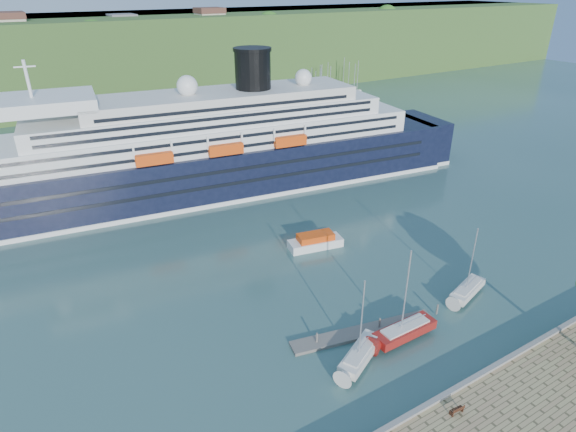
# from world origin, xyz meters

# --- Properties ---
(ground) EXTENTS (400.00, 400.00, 0.00)m
(ground) POSITION_xyz_m (0.00, 0.00, 0.00)
(ground) COLOR #2B4D49
(ground) RESTS_ON ground
(far_hillside) EXTENTS (400.00, 50.00, 24.00)m
(far_hillside) POSITION_xyz_m (0.00, 145.00, 12.00)
(far_hillside) COLOR #395C24
(far_hillside) RESTS_ON ground
(quay_coping) EXTENTS (220.00, 0.50, 0.30)m
(quay_coping) POSITION_xyz_m (0.00, -0.20, 1.15)
(quay_coping) COLOR slate
(quay_coping) RESTS_ON promenade
(cruise_ship) EXTENTS (107.11, 29.38, 23.80)m
(cruise_ship) POSITION_xyz_m (-1.87, 55.52, 11.90)
(cruise_ship) COLOR black
(cruise_ship) RESTS_ON ground
(park_bench) EXTENTS (1.38, 0.66, 0.86)m
(park_bench) POSITION_xyz_m (-1.71, -1.96, 1.43)
(park_bench) COLOR #482414
(park_bench) RESTS_ON promenade
(floating_pontoon) EXTENTS (16.24, 5.31, 0.36)m
(floating_pontoon) POSITION_xyz_m (-0.92, 10.88, 0.18)
(floating_pontoon) COLOR slate
(floating_pontoon) RESTS_ON ground
(sailboat_white_near) EXTENTS (7.30, 4.97, 9.25)m
(sailboat_white_near) POSITION_xyz_m (-3.95, 7.79, 4.62)
(sailboat_white_near) COLOR silver
(sailboat_white_near) RESTS_ON ground
(sailboat_red) EXTENTS (7.97, 2.26, 10.28)m
(sailboat_red) POSITION_xyz_m (2.02, 8.01, 5.14)
(sailboat_red) COLOR maroon
(sailboat_red) RESTS_ON ground
(sailboat_white_far) EXTENTS (7.06, 3.73, 8.78)m
(sailboat_white_far) POSITION_xyz_m (13.67, 9.74, 4.39)
(sailboat_white_far) COLOR silver
(sailboat_white_far) RESTS_ON ground
(tender_launch) EXTENTS (7.97, 4.04, 2.10)m
(tender_launch) POSITION_xyz_m (4.98, 28.62, 1.05)
(tender_launch) COLOR #E1440D
(tender_launch) RESTS_ON ground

